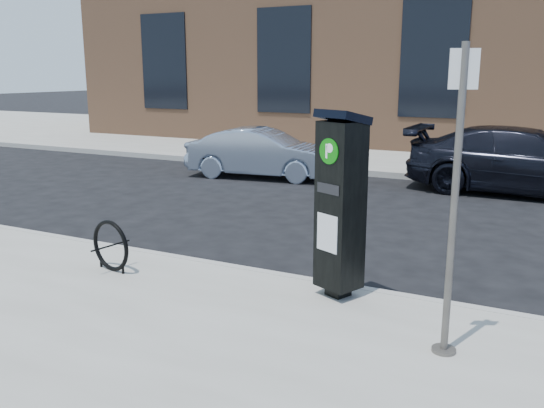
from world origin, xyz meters
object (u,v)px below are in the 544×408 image
Objects in this scene: parking_kiosk at (340,203)px; car_silver at (262,153)px; bike_rack at (111,246)px; sign_pole at (454,207)px; car_dark at (525,161)px.

car_silver is (-4.62, 7.00, -0.60)m from parking_kiosk.
sign_pole is at bearing 5.23° from bike_rack.
car_silver is 0.75× the size of car_dark.
bike_rack is (-2.87, -0.50, -0.75)m from parking_kiosk.
car_dark is (4.31, 8.26, 0.25)m from bike_rack.
bike_rack is at bearing -145.58° from parking_kiosk.
sign_pole is 0.72× the size of car_silver.
sign_pole reaches higher than car_silver.
sign_pole reaches higher than parking_kiosk.
parking_kiosk reaches higher than bike_rack.
sign_pole is 0.54× the size of car_dark.
parking_kiosk is at bearing 125.24° from sign_pole.
bike_rack is 0.13× the size of car_dark.
car_dark reaches higher than bike_rack.
sign_pole is 4.08× the size of bike_rack.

